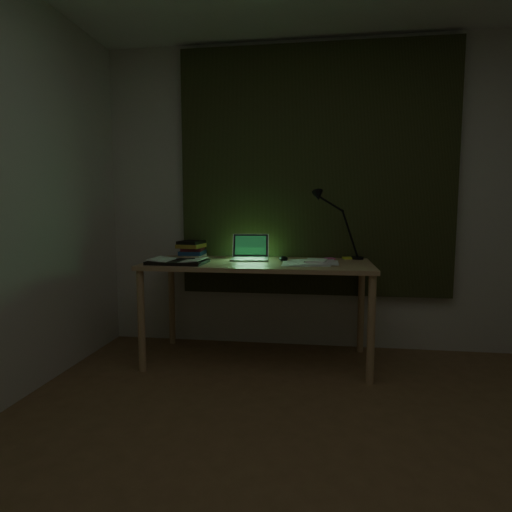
{
  "coord_description": "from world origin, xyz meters",
  "views": [
    {
      "loc": [
        0.02,
        -1.58,
        1.15
      ],
      "look_at": [
        -0.41,
        1.43,
        0.82
      ],
      "focal_mm": 30.0,
      "sensor_mm": 36.0,
      "label": 1
    }
  ],
  "objects_px": {
    "open_textbook": "(178,261)",
    "loose_papers": "(309,261)",
    "desk_lamp": "(358,227)",
    "laptop": "(250,247)",
    "book_stack": "(192,249)",
    "desk": "(258,312)"
  },
  "relations": [
    {
      "from": "desk",
      "to": "book_stack",
      "type": "relative_size",
      "value": 7.62
    },
    {
      "from": "book_stack",
      "to": "loose_papers",
      "type": "distance_m",
      "value": 0.98
    },
    {
      "from": "desk",
      "to": "loose_papers",
      "type": "bearing_deg",
      "value": 1.75
    },
    {
      "from": "open_textbook",
      "to": "book_stack",
      "type": "bearing_deg",
      "value": 93.04
    },
    {
      "from": "open_textbook",
      "to": "loose_papers",
      "type": "xyz_separation_m",
      "value": [
        0.95,
        0.18,
        -0.01
      ]
    },
    {
      "from": "loose_papers",
      "to": "desk_lamp",
      "type": "relative_size",
      "value": 0.68
    },
    {
      "from": "open_textbook",
      "to": "desk_lamp",
      "type": "xyz_separation_m",
      "value": [
        1.32,
        0.46,
        0.24
      ]
    },
    {
      "from": "laptop",
      "to": "open_textbook",
      "type": "height_order",
      "value": "laptop"
    },
    {
      "from": "laptop",
      "to": "book_stack",
      "type": "height_order",
      "value": "laptop"
    },
    {
      "from": "book_stack",
      "to": "desk",
      "type": "bearing_deg",
      "value": -20.65
    },
    {
      "from": "book_stack",
      "to": "desk_lamp",
      "type": "distance_m",
      "value": 1.34
    },
    {
      "from": "desk_lamp",
      "to": "book_stack",
      "type": "bearing_deg",
      "value": -165.3
    },
    {
      "from": "desk",
      "to": "laptop",
      "type": "xyz_separation_m",
      "value": [
        -0.08,
        0.1,
        0.48
      ]
    },
    {
      "from": "desk_lamp",
      "to": "open_textbook",
      "type": "bearing_deg",
      "value": -149.53
    },
    {
      "from": "open_textbook",
      "to": "book_stack",
      "type": "height_order",
      "value": "book_stack"
    },
    {
      "from": "desk",
      "to": "open_textbook",
      "type": "xyz_separation_m",
      "value": [
        -0.57,
        -0.16,
        0.4
      ]
    },
    {
      "from": "book_stack",
      "to": "desk_lamp",
      "type": "xyz_separation_m",
      "value": [
        1.32,
        0.08,
        0.18
      ]
    },
    {
      "from": "open_textbook",
      "to": "loose_papers",
      "type": "distance_m",
      "value": 0.96
    },
    {
      "from": "laptop",
      "to": "loose_papers",
      "type": "xyz_separation_m",
      "value": [
        0.46,
        -0.09,
        -0.09
      ]
    },
    {
      "from": "open_textbook",
      "to": "loose_papers",
      "type": "bearing_deg",
      "value": 12.72
    },
    {
      "from": "desk_lamp",
      "to": "loose_papers",
      "type": "bearing_deg",
      "value": -131.61
    },
    {
      "from": "desk",
      "to": "laptop",
      "type": "relative_size",
      "value": 5.16
    }
  ]
}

